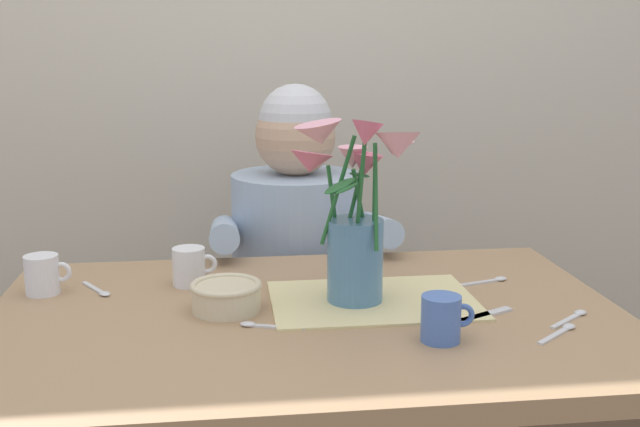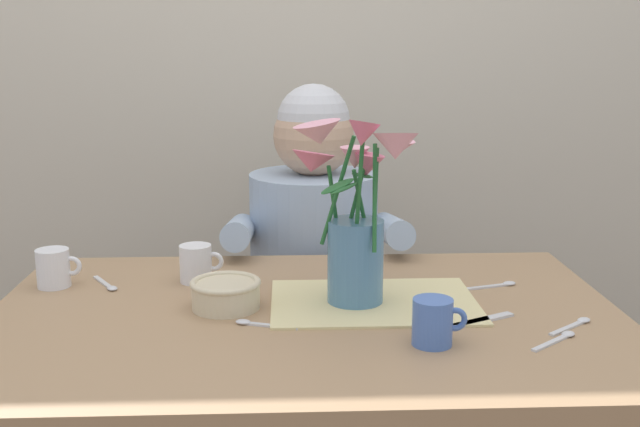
% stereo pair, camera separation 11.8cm
% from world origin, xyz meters
% --- Properties ---
extents(wood_panel_backdrop, '(4.00, 0.10, 2.50)m').
position_xyz_m(wood_panel_backdrop, '(0.00, 1.05, 1.25)').
color(wood_panel_backdrop, beige).
rests_on(wood_panel_backdrop, ground_plane).
extents(dining_table, '(1.20, 0.80, 0.74)m').
position_xyz_m(dining_table, '(0.00, 0.00, 0.64)').
color(dining_table, '#9E7A56').
rests_on(dining_table, ground_plane).
extents(seated_person, '(0.45, 0.47, 1.14)m').
position_xyz_m(seated_person, '(0.04, 0.62, 0.56)').
color(seated_person, '#4C4C56').
rests_on(seated_person, ground_plane).
extents(striped_placemat, '(0.40, 0.28, 0.00)m').
position_xyz_m(striped_placemat, '(0.13, 0.05, 0.74)').
color(striped_placemat, beige).
rests_on(striped_placemat, dining_table).
extents(flower_vase, '(0.26, 0.23, 0.37)m').
position_xyz_m(flower_vase, '(0.10, 0.04, 0.92)').
color(flower_vase, teal).
rests_on(flower_vase, dining_table).
extents(ceramic_bowl, '(0.14, 0.14, 0.06)m').
position_xyz_m(ceramic_bowl, '(-0.15, 0.03, 0.77)').
color(ceramic_bowl, beige).
rests_on(ceramic_bowl, dining_table).
extents(dinner_knife, '(0.18, 0.10, 0.00)m').
position_xyz_m(dinner_knife, '(0.30, -0.07, 0.74)').
color(dinner_knife, silver).
rests_on(dinner_knife, dining_table).
extents(tea_cup, '(0.09, 0.07, 0.08)m').
position_xyz_m(tea_cup, '(-0.52, 0.18, 0.78)').
color(tea_cup, silver).
rests_on(tea_cup, dining_table).
extents(ceramic_mug, '(0.09, 0.07, 0.08)m').
position_xyz_m(ceramic_mug, '(-0.23, 0.20, 0.78)').
color(ceramic_mug, silver).
rests_on(ceramic_mug, dining_table).
extents(coffee_cup, '(0.09, 0.07, 0.08)m').
position_xyz_m(coffee_cup, '(0.21, -0.17, 0.78)').
color(coffee_cup, '#476BB7').
rests_on(coffee_cup, dining_table).
extents(spoon_0, '(0.10, 0.09, 0.01)m').
position_xyz_m(spoon_0, '(0.43, -0.16, 0.74)').
color(spoon_0, silver).
rests_on(spoon_0, dining_table).
extents(spoon_1, '(0.10, 0.09, 0.01)m').
position_xyz_m(spoon_1, '(0.48, -0.09, 0.74)').
color(spoon_1, silver).
rests_on(spoon_1, dining_table).
extents(spoon_2, '(0.12, 0.05, 0.01)m').
position_xyz_m(spoon_2, '(0.41, 0.14, 0.74)').
color(spoon_2, silver).
rests_on(spoon_2, dining_table).
extents(spoon_3, '(0.12, 0.05, 0.01)m').
position_xyz_m(spoon_3, '(-0.09, -0.06, 0.74)').
color(spoon_3, silver).
rests_on(spoon_3, dining_table).
extents(spoon_4, '(0.08, 0.11, 0.01)m').
position_xyz_m(spoon_4, '(-0.41, 0.17, 0.74)').
color(spoon_4, silver).
rests_on(spoon_4, dining_table).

